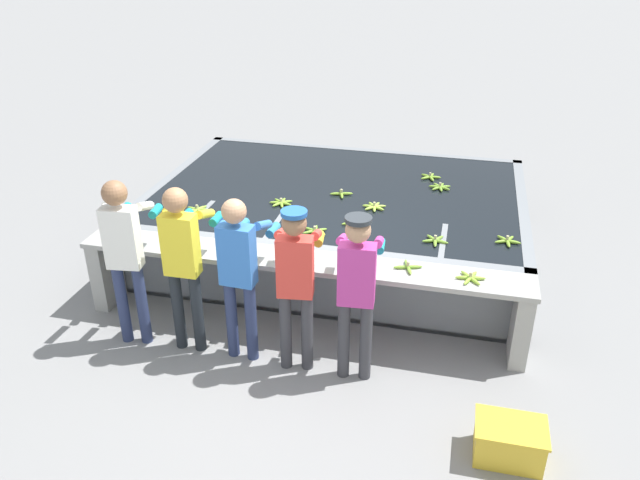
{
  "coord_description": "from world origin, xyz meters",
  "views": [
    {
      "loc": [
        1.47,
        -4.94,
        3.76
      ],
      "look_at": [
        0.0,
        1.14,
        0.58
      ],
      "focal_mm": 35.0,
      "sensor_mm": 36.0,
      "label": 1
    }
  ],
  "objects_px": {
    "banana_bunch_floating_5": "(341,194)",
    "banana_bunch_ledge_2": "(470,278)",
    "worker_4": "(357,283)",
    "banana_bunch_floating_4": "(281,203)",
    "banana_bunch_floating_1": "(430,177)",
    "banana_bunch_floating_9": "(197,210)",
    "banana_bunch_ledge_1": "(125,235)",
    "banana_bunch_floating_3": "(354,223)",
    "banana_bunch_ledge_0": "(408,267)",
    "worker_3": "(296,275)",
    "banana_bunch_floating_2": "(315,231)",
    "banana_bunch_floating_8": "(507,241)",
    "crate": "(509,441)",
    "worker_1": "(183,255)",
    "banana_bunch_floating_0": "(435,240)",
    "knife_0": "(351,262)",
    "banana_bunch_floating_7": "(374,207)",
    "banana_bunch_floating_6": "(440,187)",
    "worker_0": "(125,247)"
  },
  "relations": [
    {
      "from": "banana_bunch_floating_5",
      "to": "banana_bunch_ledge_2",
      "type": "xyz_separation_m",
      "value": [
        1.57,
        -1.7,
        0.0
      ]
    },
    {
      "from": "worker_4",
      "to": "banana_bunch_floating_4",
      "type": "distance_m",
      "value": 2.21
    },
    {
      "from": "banana_bunch_floating_1",
      "to": "banana_bunch_floating_9",
      "type": "xyz_separation_m",
      "value": [
        -2.51,
        -1.66,
        -0.0
      ]
    },
    {
      "from": "banana_bunch_floating_4",
      "to": "banana_bunch_ledge_1",
      "type": "height_order",
      "value": "banana_bunch_ledge_1"
    },
    {
      "from": "banana_bunch_floating_3",
      "to": "banana_bunch_floating_4",
      "type": "bearing_deg",
      "value": 159.34
    },
    {
      "from": "banana_bunch_floating_9",
      "to": "banana_bunch_ledge_0",
      "type": "bearing_deg",
      "value": -17.32
    },
    {
      "from": "worker_3",
      "to": "banana_bunch_floating_2",
      "type": "distance_m",
      "value": 1.19
    },
    {
      "from": "banana_bunch_floating_4",
      "to": "banana_bunch_ledge_2",
      "type": "xyz_separation_m",
      "value": [
        2.2,
        -1.26,
        0.0
      ]
    },
    {
      "from": "banana_bunch_floating_8",
      "to": "crate",
      "type": "distance_m",
      "value": 2.26
    },
    {
      "from": "worker_1",
      "to": "banana_bunch_floating_2",
      "type": "distance_m",
      "value": 1.51
    },
    {
      "from": "worker_3",
      "to": "crate",
      "type": "height_order",
      "value": "worker_3"
    },
    {
      "from": "banana_bunch_floating_4",
      "to": "banana_bunch_ledge_2",
      "type": "height_order",
      "value": "banana_bunch_ledge_2"
    },
    {
      "from": "banana_bunch_ledge_0",
      "to": "banana_bunch_floating_0",
      "type": "bearing_deg",
      "value": 71.65
    },
    {
      "from": "banana_bunch_floating_3",
      "to": "knife_0",
      "type": "relative_size",
      "value": 0.83
    },
    {
      "from": "knife_0",
      "to": "banana_bunch_floating_2",
      "type": "bearing_deg",
      "value": 130.94
    },
    {
      "from": "knife_0",
      "to": "banana_bunch_ledge_0",
      "type": "bearing_deg",
      "value": 2.5
    },
    {
      "from": "banana_bunch_ledge_0",
      "to": "banana_bunch_ledge_1",
      "type": "height_order",
      "value": "same"
    },
    {
      "from": "worker_4",
      "to": "banana_bunch_ledge_1",
      "type": "bearing_deg",
      "value": 166.7
    },
    {
      "from": "banana_bunch_floating_5",
      "to": "banana_bunch_floating_7",
      "type": "bearing_deg",
      "value": -33.09
    },
    {
      "from": "worker_4",
      "to": "banana_bunch_floating_7",
      "type": "relative_size",
      "value": 5.8
    },
    {
      "from": "banana_bunch_floating_2",
      "to": "knife_0",
      "type": "height_order",
      "value": "banana_bunch_floating_2"
    },
    {
      "from": "banana_bunch_floating_2",
      "to": "banana_bunch_ledge_2",
      "type": "distance_m",
      "value": 1.75
    },
    {
      "from": "banana_bunch_floating_9",
      "to": "knife_0",
      "type": "height_order",
      "value": "banana_bunch_floating_9"
    },
    {
      "from": "worker_1",
      "to": "banana_bunch_floating_2",
      "type": "bearing_deg",
      "value": 49.22
    },
    {
      "from": "banana_bunch_floating_5",
      "to": "crate",
      "type": "height_order",
      "value": "banana_bunch_floating_5"
    },
    {
      "from": "banana_bunch_floating_1",
      "to": "banana_bunch_floating_8",
      "type": "height_order",
      "value": "same"
    },
    {
      "from": "banana_bunch_floating_1",
      "to": "banana_bunch_floating_9",
      "type": "height_order",
      "value": "same"
    },
    {
      "from": "banana_bunch_floating_6",
      "to": "banana_bunch_ledge_0",
      "type": "xyz_separation_m",
      "value": [
        -0.16,
        -2.12,
        0.0
      ]
    },
    {
      "from": "worker_0",
      "to": "banana_bunch_ledge_2",
      "type": "xyz_separation_m",
      "value": [
        3.19,
        0.53,
        -0.2
      ]
    },
    {
      "from": "banana_bunch_floating_7",
      "to": "knife_0",
      "type": "xyz_separation_m",
      "value": [
        -0.01,
        -1.36,
        -0.01
      ]
    },
    {
      "from": "worker_3",
      "to": "banana_bunch_floating_3",
      "type": "bearing_deg",
      "value": 80.19
    },
    {
      "from": "banana_bunch_floating_7",
      "to": "knife_0",
      "type": "distance_m",
      "value": 1.36
    },
    {
      "from": "banana_bunch_floating_5",
      "to": "banana_bunch_floating_1",
      "type": "bearing_deg",
      "value": 39.2
    },
    {
      "from": "banana_bunch_floating_0",
      "to": "banana_bunch_floating_4",
      "type": "bearing_deg",
      "value": 162.96
    },
    {
      "from": "worker_0",
      "to": "banana_bunch_floating_0",
      "type": "bearing_deg",
      "value": 23.66
    },
    {
      "from": "worker_1",
      "to": "banana_bunch_floating_8",
      "type": "bearing_deg",
      "value": 24.91
    },
    {
      "from": "worker_1",
      "to": "banana_bunch_floating_9",
      "type": "xyz_separation_m",
      "value": [
        -0.47,
        1.36,
        -0.18
      ]
    },
    {
      "from": "banana_bunch_floating_7",
      "to": "banana_bunch_ledge_0",
      "type": "distance_m",
      "value": 1.44
    },
    {
      "from": "banana_bunch_floating_8",
      "to": "banana_bunch_ledge_1",
      "type": "height_order",
      "value": "banana_bunch_ledge_1"
    },
    {
      "from": "banana_bunch_floating_6",
      "to": "banana_bunch_floating_8",
      "type": "xyz_separation_m",
      "value": [
        0.77,
        -1.33,
        0.0
      ]
    },
    {
      "from": "banana_bunch_ledge_1",
      "to": "banana_bunch_ledge_2",
      "type": "distance_m",
      "value": 3.54
    },
    {
      "from": "banana_bunch_floating_0",
      "to": "banana_bunch_floating_6",
      "type": "bearing_deg",
      "value": 91.9
    },
    {
      "from": "banana_bunch_floating_1",
      "to": "banana_bunch_floating_3",
      "type": "height_order",
      "value": "same"
    },
    {
      "from": "worker_3",
      "to": "worker_4",
      "type": "bearing_deg",
      "value": -1.06
    },
    {
      "from": "banana_bunch_ledge_0",
      "to": "worker_1",
      "type": "bearing_deg",
      "value": -164.06
    },
    {
      "from": "banana_bunch_floating_6",
      "to": "banana_bunch_floating_1",
      "type": "bearing_deg",
      "value": 114.81
    },
    {
      "from": "worker_1",
      "to": "banana_bunch_floating_2",
      "type": "relative_size",
      "value": 6.03
    },
    {
      "from": "banana_bunch_floating_8",
      "to": "knife_0",
      "type": "bearing_deg",
      "value": -151.07
    },
    {
      "from": "worker_4",
      "to": "banana_bunch_floating_5",
      "type": "height_order",
      "value": "worker_4"
    },
    {
      "from": "worker_0",
      "to": "banana_bunch_floating_7",
      "type": "height_order",
      "value": "worker_0"
    }
  ]
}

